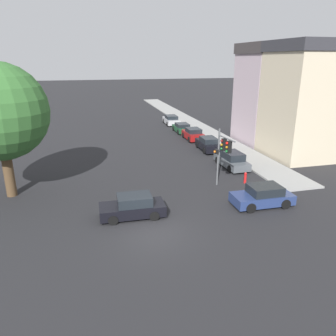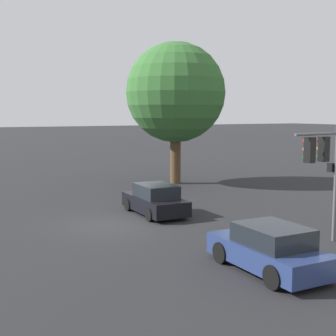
{
  "view_description": "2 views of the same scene",
  "coord_description": "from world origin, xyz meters",
  "px_view_note": "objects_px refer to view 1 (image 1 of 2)",
  "views": [
    {
      "loc": [
        -3.27,
        -16.32,
        9.54
      ],
      "look_at": [
        2.2,
        5.29,
        2.1
      ],
      "focal_mm": 35.0,
      "sensor_mm": 36.0,
      "label": 1
    },
    {
      "loc": [
        18.73,
        -7.17,
        4.77
      ],
      "look_at": [
        0.13,
        2.66,
        2.3
      ],
      "focal_mm": 50.0,
      "sensor_mm": 36.0,
      "label": 2
    }
  ],
  "objects_px": {
    "crossing_car_0": "(133,207)",
    "parked_car_2": "(193,134)",
    "parked_car_3": "(182,128)",
    "traffic_signal": "(223,149)",
    "parked_car_0": "(232,160)",
    "fire_hydrant": "(245,177)",
    "parked_car_4": "(171,120)",
    "crossing_car_1": "(263,196)",
    "parked_car_1": "(208,144)"
  },
  "relations": [
    {
      "from": "crossing_car_0",
      "to": "parked_car_2",
      "type": "xyz_separation_m",
      "value": [
        10.29,
        18.93,
        0.03
      ]
    },
    {
      "from": "crossing_car_0",
      "to": "parked_car_3",
      "type": "relative_size",
      "value": 1.02
    },
    {
      "from": "traffic_signal",
      "to": "parked_car_0",
      "type": "relative_size",
      "value": 1.03
    },
    {
      "from": "crossing_car_0",
      "to": "fire_hydrant",
      "type": "xyz_separation_m",
      "value": [
        9.64,
        3.66,
        -0.19
      ]
    },
    {
      "from": "parked_car_3",
      "to": "parked_car_4",
      "type": "bearing_deg",
      "value": 0.36
    },
    {
      "from": "crossing_car_0",
      "to": "crossing_car_1",
      "type": "distance_m",
      "value": 8.84
    },
    {
      "from": "traffic_signal",
      "to": "crossing_car_0",
      "type": "height_order",
      "value": "traffic_signal"
    },
    {
      "from": "crossing_car_0",
      "to": "parked_car_2",
      "type": "distance_m",
      "value": 21.55
    },
    {
      "from": "traffic_signal",
      "to": "parked_car_0",
      "type": "bearing_deg",
      "value": -128.94
    },
    {
      "from": "traffic_signal",
      "to": "crossing_car_1",
      "type": "bearing_deg",
      "value": 106.64
    },
    {
      "from": "traffic_signal",
      "to": "parked_car_0",
      "type": "xyz_separation_m",
      "value": [
        3.01,
        4.62,
        -2.46
      ]
    },
    {
      "from": "parked_car_0",
      "to": "fire_hydrant",
      "type": "bearing_deg",
      "value": 169.07
    },
    {
      "from": "traffic_signal",
      "to": "parked_car_4",
      "type": "xyz_separation_m",
      "value": [
        2.93,
        26.35,
        -2.49
      ]
    },
    {
      "from": "parked_car_3",
      "to": "parked_car_4",
      "type": "relative_size",
      "value": 0.9
    },
    {
      "from": "crossing_car_0",
      "to": "parked_car_3",
      "type": "height_order",
      "value": "crossing_car_0"
    },
    {
      "from": "crossing_car_1",
      "to": "parked_car_4",
      "type": "relative_size",
      "value": 0.91
    },
    {
      "from": "parked_car_2",
      "to": "parked_car_1",
      "type": "bearing_deg",
      "value": -179.64
    },
    {
      "from": "crossing_car_0",
      "to": "parked_car_0",
      "type": "relative_size",
      "value": 0.93
    },
    {
      "from": "crossing_car_0",
      "to": "fire_hydrant",
      "type": "height_order",
      "value": "crossing_car_0"
    },
    {
      "from": "parked_car_4",
      "to": "parked_car_1",
      "type": "bearing_deg",
      "value": -177.91
    },
    {
      "from": "parked_car_3",
      "to": "parked_car_0",
      "type": "bearing_deg",
      "value": -178.95
    },
    {
      "from": "traffic_signal",
      "to": "parked_car_0",
      "type": "height_order",
      "value": "traffic_signal"
    },
    {
      "from": "crossing_car_1",
      "to": "parked_car_4",
      "type": "distance_m",
      "value": 29.99
    },
    {
      "from": "parked_car_0",
      "to": "fire_hydrant",
      "type": "height_order",
      "value": "parked_car_0"
    },
    {
      "from": "traffic_signal",
      "to": "parked_car_2",
      "type": "xyz_separation_m",
      "value": [
        2.96,
        15.8,
        -2.45
      ]
    },
    {
      "from": "traffic_signal",
      "to": "parked_car_3",
      "type": "height_order",
      "value": "traffic_signal"
    },
    {
      "from": "parked_car_1",
      "to": "crossing_car_1",
      "type": "bearing_deg",
      "value": 176.05
    },
    {
      "from": "parked_car_2",
      "to": "parked_car_0",
      "type": "bearing_deg",
      "value": -179.76
    },
    {
      "from": "traffic_signal",
      "to": "crossing_car_1",
      "type": "xyz_separation_m",
      "value": [
        1.5,
        -3.61,
        -2.47
      ]
    },
    {
      "from": "crossing_car_1",
      "to": "fire_hydrant",
      "type": "height_order",
      "value": "crossing_car_1"
    },
    {
      "from": "parked_car_0",
      "to": "fire_hydrant",
      "type": "distance_m",
      "value": 4.15
    },
    {
      "from": "parked_car_3",
      "to": "fire_hydrant",
      "type": "xyz_separation_m",
      "value": [
        -0.58,
        -19.83,
        -0.11
      ]
    },
    {
      "from": "parked_car_3",
      "to": "fire_hydrant",
      "type": "relative_size",
      "value": 4.4
    },
    {
      "from": "parked_car_3",
      "to": "parked_car_4",
      "type": "height_order",
      "value": "parked_car_4"
    },
    {
      "from": "traffic_signal",
      "to": "parked_car_1",
      "type": "relative_size",
      "value": 1.07
    },
    {
      "from": "crossing_car_1",
      "to": "traffic_signal",
      "type": "bearing_deg",
      "value": -67.07
    },
    {
      "from": "traffic_signal",
      "to": "parked_car_3",
      "type": "bearing_deg",
      "value": -103.98
    },
    {
      "from": "crossing_car_0",
      "to": "parked_car_1",
      "type": "xyz_separation_m",
      "value": [
        10.32,
        13.81,
        0.03
      ]
    },
    {
      "from": "crossing_car_0",
      "to": "fire_hydrant",
      "type": "distance_m",
      "value": 10.32
    },
    {
      "from": "parked_car_1",
      "to": "parked_car_2",
      "type": "height_order",
      "value": "parked_car_1"
    },
    {
      "from": "crossing_car_1",
      "to": "crossing_car_0",
      "type": "bearing_deg",
      "value": -2.72
    },
    {
      "from": "crossing_car_1",
      "to": "parked_car_1",
      "type": "xyz_separation_m",
      "value": [
        1.5,
        14.29,
        0.03
      ]
    },
    {
      "from": "traffic_signal",
      "to": "parked_car_2",
      "type": "height_order",
      "value": "traffic_signal"
    },
    {
      "from": "parked_car_1",
      "to": "parked_car_3",
      "type": "bearing_deg",
      "value": 2.59
    },
    {
      "from": "parked_car_1",
      "to": "parked_car_3",
      "type": "relative_size",
      "value": 1.05
    },
    {
      "from": "parked_car_1",
      "to": "parked_car_4",
      "type": "xyz_separation_m",
      "value": [
        -0.06,
        15.66,
        -0.05
      ]
    },
    {
      "from": "parked_car_0",
      "to": "parked_car_2",
      "type": "distance_m",
      "value": 11.18
    },
    {
      "from": "crossing_car_1",
      "to": "parked_car_4",
      "type": "xyz_separation_m",
      "value": [
        1.43,
        29.96,
        -0.02
      ]
    },
    {
      "from": "crossing_car_1",
      "to": "parked_car_2",
      "type": "distance_m",
      "value": 19.47
    },
    {
      "from": "parked_car_2",
      "to": "parked_car_3",
      "type": "height_order",
      "value": "parked_car_2"
    }
  ]
}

